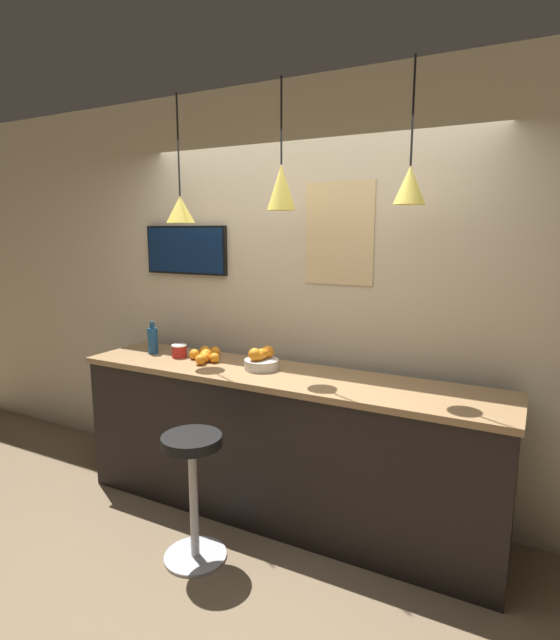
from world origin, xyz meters
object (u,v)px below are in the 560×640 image
(spread_jar, at_px, (179,351))
(mounted_tv, at_px, (186,250))
(juice_bottle, at_px, (153,340))
(bar_stool, at_px, (193,476))
(fruit_bowl, at_px, (261,360))

(spread_jar, relative_size, mounted_tv, 0.15)
(spread_jar, bearing_deg, juice_bottle, 180.00)
(bar_stool, height_order, juice_bottle, juice_bottle)
(fruit_bowl, distance_m, juice_bottle, 0.94)
(juice_bottle, bearing_deg, spread_jar, 0.00)
(juice_bottle, xyz_separation_m, mounted_tv, (0.07, 0.33, 0.66))
(bar_stool, bearing_deg, juice_bottle, 142.22)
(fruit_bowl, xyz_separation_m, juice_bottle, (-0.94, 0.00, 0.04))
(spread_jar, distance_m, mounted_tv, 0.81)
(bar_stool, relative_size, mounted_tv, 1.02)
(bar_stool, bearing_deg, mounted_tv, 128.23)
(fruit_bowl, relative_size, spread_jar, 2.09)
(juice_bottle, distance_m, mounted_tv, 0.74)
(mounted_tv, bearing_deg, juice_bottle, -102.41)
(bar_stool, xyz_separation_m, spread_jar, (-0.62, 0.67, 0.52))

